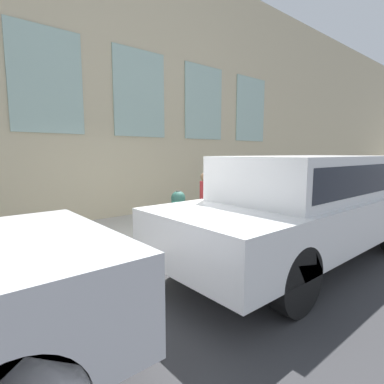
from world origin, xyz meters
TOP-DOWN VIEW (x-y plane):
  - ground_plane at (0.00, 0.00)m, footprint 80.00×80.00m
  - sidewalk at (1.51, 0.00)m, footprint 3.02×60.00m
  - building_facade at (3.17, 0.00)m, footprint 0.33×40.00m
  - fire_hydrant at (0.70, -0.57)m, footprint 0.37×0.47m
  - person at (0.76, -1.34)m, footprint 0.29×0.19m
  - parked_truck_white_near at (-1.46, -1.62)m, footprint 1.89×5.34m

SIDE VIEW (x-z plane):
  - ground_plane at x=0.00m, z-range 0.00..0.00m
  - sidewalk at x=1.51m, z-range 0.00..0.17m
  - fire_hydrant at x=0.70m, z-range 0.18..1.05m
  - person at x=0.76m, z-range 0.29..1.49m
  - parked_truck_white_near at x=-1.46m, z-range 0.14..1.88m
  - building_facade at x=3.17m, z-range 0.00..7.01m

